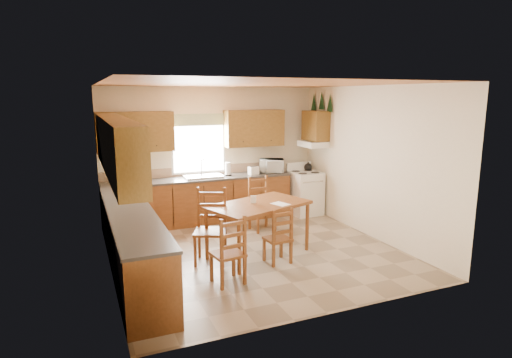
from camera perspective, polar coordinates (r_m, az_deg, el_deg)
name	(u,v)px	position (r m, az deg, el deg)	size (l,w,h in m)	color
floor	(255,251)	(7.15, -0.17, -9.60)	(4.50, 4.50, 0.00)	gray
ceiling	(255,84)	(6.69, -0.19, 12.57)	(4.50, 4.50, 0.00)	#A0592B
wall_left	(105,182)	(6.29, -19.44, -0.33)	(4.50, 4.50, 0.00)	beige
wall_right	(370,162)	(7.93, 15.01, 2.17)	(4.50, 4.50, 0.00)	beige
wall_back	(213,153)	(8.89, -5.80, 3.42)	(4.50, 4.50, 0.00)	beige
wall_front	(333,203)	(4.84, 10.18, -3.15)	(4.50, 4.50, 0.00)	beige
lower_cab_back	(200,201)	(8.67, -7.47, -2.94)	(3.75, 0.60, 0.88)	brown
lower_cab_left	(133,244)	(6.40, -16.12, -8.38)	(0.60, 3.60, 0.88)	brown
counter_back	(199,179)	(8.57, -7.55, 0.05)	(3.75, 0.63, 0.04)	#3B3633
counter_left	(131,213)	(6.27, -16.35, -4.41)	(0.63, 3.60, 0.04)	#3B3633
backsplash	(196,171)	(8.83, -8.07, 1.08)	(3.75, 0.01, 0.18)	#96755A
upper_cab_back_left	(135,132)	(8.35, -15.79, 6.06)	(1.41, 0.33, 0.75)	brown
upper_cab_back_right	(254,128)	(8.97, -0.25, 6.79)	(1.25, 0.33, 0.75)	brown
upper_cab_left	(117,146)	(6.08, -18.10, 4.20)	(0.33, 3.60, 0.75)	brown
upper_cab_stove	(316,126)	(9.13, 7.95, 7.04)	(0.33, 0.62, 0.62)	brown
range_hood	(313,144)	(9.14, 7.61, 4.66)	(0.44, 0.62, 0.12)	white
window_frame	(199,145)	(8.75, -7.65, 4.58)	(1.13, 0.02, 1.18)	white
window_pane	(199,145)	(8.75, -7.64, 4.57)	(1.05, 0.01, 1.10)	white
window_valance	(198,120)	(8.68, -7.69, 7.84)	(1.19, 0.01, 0.24)	#547943
sink_basin	(203,176)	(8.58, -7.07, 0.35)	(0.75, 0.45, 0.04)	silver
pine_decal_a	(330,103)	(8.90, 9.83, 9.98)	(0.22, 0.22, 0.36)	black
pine_decal_b	(322,101)	(9.17, 8.74, 10.29)	(0.22, 0.22, 0.36)	black
pine_decal_c	(314,102)	(9.45, 7.71, 10.10)	(0.22, 0.22, 0.36)	black
stove	(305,193)	(9.27, 6.54, -1.93)	(0.61, 0.63, 0.90)	white
coffeemaker	(117,175)	(8.27, -18.01, 0.57)	(0.21, 0.25, 0.35)	white
paper_towel	(228,169)	(8.73, -3.79, 1.34)	(0.11, 0.11, 0.27)	white
toaster	(253,170)	(8.83, -0.34, 1.15)	(0.20, 0.13, 0.16)	white
microwave	(271,166)	(9.08, 2.08, 1.78)	(0.47, 0.34, 0.28)	white
dining_table	(258,229)	(6.88, 0.32, -6.71)	(1.58, 0.90, 0.85)	brown
chair_near_left	(228,249)	(5.86, -3.79, -9.35)	(0.40, 0.38, 0.96)	brown
chair_near_right	(278,235)	(6.58, 2.90, -7.47)	(0.37, 0.35, 0.87)	brown
chair_far_left	(210,227)	(6.56, -6.11, -6.39)	(0.47, 0.45, 1.13)	brown
chair_far_right	(262,204)	(8.09, 0.84, -3.39)	(0.42, 0.40, 1.01)	brown
table_paper	(280,204)	(6.74, 3.26, -3.34)	(0.20, 0.27, 0.00)	white
table_card	(253,199)	(6.77, -0.36, -2.74)	(0.09, 0.02, 0.12)	white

